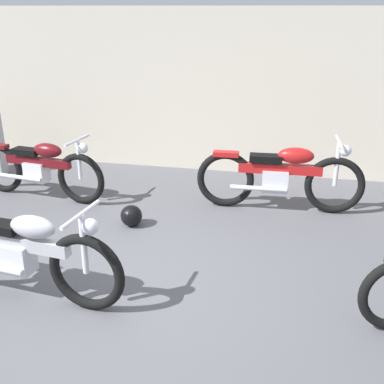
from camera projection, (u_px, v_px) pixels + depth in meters
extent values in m
plane|color=#56565B|center=(115.00, 287.00, 4.67)|extent=(40.00, 40.00, 0.00)
cube|color=beige|center=(195.00, 91.00, 7.73)|extent=(18.00, 0.30, 2.60)
sphere|color=black|center=(131.00, 216.00, 5.93)|extent=(0.27, 0.27, 0.27)
torus|color=black|center=(81.00, 179.00, 6.53)|extent=(0.74, 0.18, 0.73)
torus|color=black|center=(1.00, 168.00, 6.95)|extent=(0.74, 0.18, 0.73)
cube|color=silver|center=(37.00, 172.00, 6.75)|extent=(0.34, 0.24, 0.28)
cube|color=#590F14|center=(38.00, 161.00, 6.67)|extent=(1.03, 0.23, 0.12)
ellipsoid|color=#590F14|center=(48.00, 150.00, 6.55)|extent=(0.46, 0.26, 0.20)
cube|color=black|center=(26.00, 151.00, 6.68)|extent=(0.42, 0.23, 0.08)
cylinder|color=silver|center=(79.00, 160.00, 6.42)|extent=(0.06, 0.06, 0.55)
cylinder|color=silver|center=(77.00, 140.00, 6.32)|extent=(0.11, 0.58, 0.04)
sphere|color=silver|center=(83.00, 148.00, 6.34)|extent=(0.14, 0.14, 0.14)
cylinder|color=silver|center=(20.00, 177.00, 6.73)|extent=(0.70, 0.15, 0.06)
torus|color=black|center=(86.00, 272.00, 4.21)|extent=(0.76, 0.18, 0.75)
cube|color=silver|center=(16.00, 257.00, 4.42)|extent=(0.35, 0.24, 0.29)
cube|color=#ADADB2|center=(18.00, 242.00, 4.35)|extent=(1.07, 0.22, 0.12)
ellipsoid|color=#ADADB2|center=(33.00, 227.00, 4.22)|extent=(0.48, 0.26, 0.21)
cylinder|color=silver|center=(84.00, 244.00, 4.10)|extent=(0.06, 0.06, 0.57)
cylinder|color=silver|center=(81.00, 214.00, 4.00)|extent=(0.10, 0.60, 0.04)
sphere|color=silver|center=(90.00, 227.00, 4.01)|extent=(0.14, 0.14, 0.14)
torus|color=black|center=(335.00, 186.00, 6.21)|extent=(0.78, 0.14, 0.78)
torus|color=black|center=(225.00, 179.00, 6.43)|extent=(0.78, 0.14, 0.78)
cube|color=silver|center=(275.00, 181.00, 6.32)|extent=(0.35, 0.23, 0.30)
cube|color=#B21919|center=(280.00, 169.00, 6.25)|extent=(1.10, 0.16, 0.13)
ellipsoid|color=#B21919|center=(296.00, 156.00, 6.15)|extent=(0.48, 0.24, 0.21)
cube|color=black|center=(266.00, 158.00, 6.23)|extent=(0.44, 0.21, 0.09)
cube|color=#B21919|center=(226.00, 154.00, 6.30)|extent=(0.35, 0.15, 0.06)
cylinder|color=silver|center=(337.00, 164.00, 6.11)|extent=(0.06, 0.06, 0.59)
cylinder|color=silver|center=(340.00, 142.00, 6.00)|extent=(0.07, 0.62, 0.04)
sphere|color=silver|center=(346.00, 151.00, 6.02)|extent=(0.15, 0.15, 0.15)
cylinder|color=silver|center=(258.00, 188.00, 6.26)|extent=(0.75, 0.10, 0.06)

